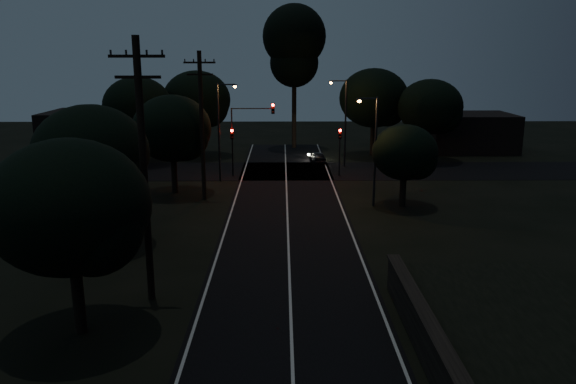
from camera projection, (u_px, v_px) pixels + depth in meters
name	position (u px, v px, depth m)	size (l,w,h in m)	color
road_surface	(287.00, 202.00, 40.00)	(60.00, 70.00, 0.03)	black
utility_pole_mid	(144.00, 168.00, 22.92)	(2.20, 0.30, 11.00)	black
utility_pole_far	(202.00, 124.00, 39.48)	(2.20, 0.30, 10.50)	black
tree_left_b	(74.00, 211.00, 20.09)	(5.84, 5.84, 7.42)	black
tree_left_c	(95.00, 156.00, 29.72)	(6.12, 6.12, 7.74)	black
tree_left_d	(175.00, 130.00, 41.45)	(5.82, 5.82, 7.39)	black
tree_far_nw	(199.00, 101.00, 56.76)	(6.85, 6.85, 8.67)	black
tree_far_w	(140.00, 107.00, 52.89)	(6.46, 6.46, 8.24)	black
tree_far_ne	(376.00, 100.00, 56.90)	(7.03, 7.03, 8.90)	black
tree_far_e	(432.00, 108.00, 54.20)	(6.27, 6.27, 7.95)	black
tree_right_a	(407.00, 154.00, 38.03)	(4.46, 4.46, 5.67)	black
tall_pine	(294.00, 45.00, 60.50)	(6.83, 6.83, 15.52)	black
building_left	(97.00, 132.00, 59.54)	(10.00, 8.00, 4.40)	black
building_right	(469.00, 132.00, 60.96)	(9.00, 7.00, 4.00)	black
signal_left	(232.00, 143.00, 47.88)	(0.28, 0.35, 4.10)	black
signal_right	(340.00, 143.00, 47.97)	(0.28, 0.35, 4.10)	black
signal_mast	(252.00, 126.00, 47.54)	(3.70, 0.35, 6.25)	black
streetlight_a	(221.00, 125.00, 45.51)	(1.66, 0.26, 8.00)	black
streetlight_b	(344.00, 117.00, 51.44)	(1.66, 0.26, 8.00)	black
streetlight_c	(373.00, 144.00, 37.93)	(1.46, 0.26, 7.50)	black
car	(317.00, 157.00, 54.35)	(1.26, 3.14, 1.07)	black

